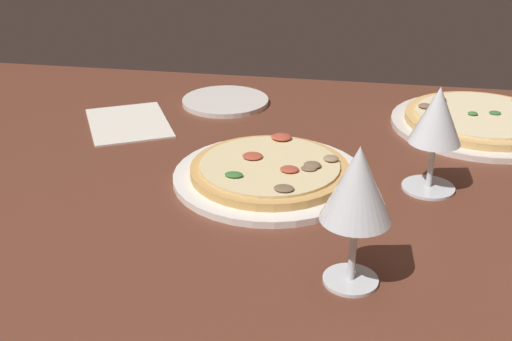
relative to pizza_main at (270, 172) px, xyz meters
The scene contains 7 objects.
dining_table 8.12cm from the pizza_main, 67.65° to the left, with size 150.00×110.00×4.00cm, color brown.
pizza_main is the anchor object (origin of this frame).
pizza_side 41.91cm from the pizza_main, 141.12° to the right, with size 30.31×30.31×3.38cm.
wine_glass_far 24.28cm from the pizza_main, behind, with size 7.40×7.40×15.05cm.
wine_glass_near 28.45cm from the pizza_main, 118.44° to the left, with size 7.62×7.62×16.28cm.
side_plate 33.29cm from the pizza_main, 66.45° to the right, with size 16.32×16.32×0.90cm, color silver.
paper_menu 32.81cm from the pizza_main, 32.03° to the right, with size 13.25×17.72×0.30cm, color silver.
Camera 1 is at (-15.51, 76.79, 46.28)cm, focal length 45.85 mm.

